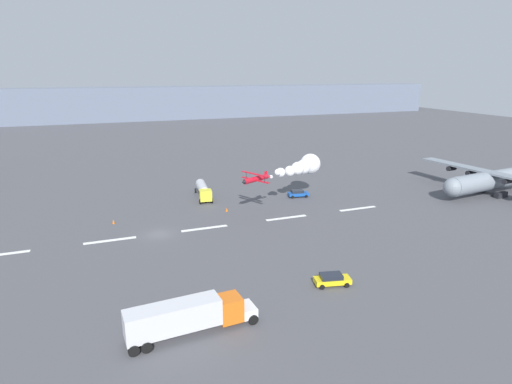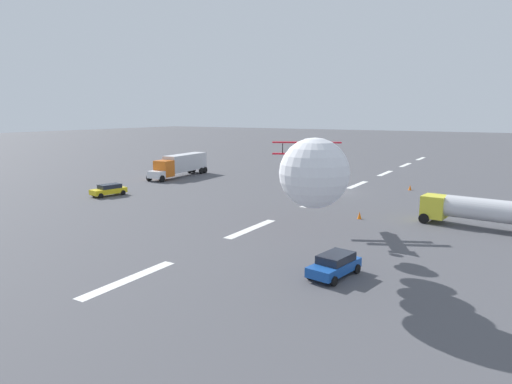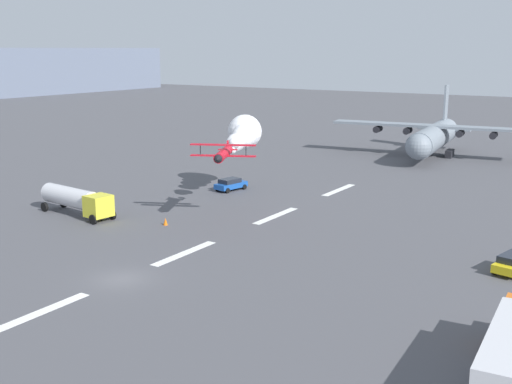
{
  "view_description": "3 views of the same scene",
  "coord_description": "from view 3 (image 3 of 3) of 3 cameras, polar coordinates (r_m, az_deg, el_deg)",
  "views": [
    {
      "loc": [
        -7.69,
        -66.35,
        25.88
      ],
      "look_at": [
        18.38,
        3.4,
        4.5
      ],
      "focal_mm": 29.54,
      "sensor_mm": 36.0,
      "label": 1
    },
    {
      "loc": [
        58.57,
        21.76,
        10.79
      ],
      "look_at": [
        22.19,
        0.0,
        3.38
      ],
      "focal_mm": 32.02,
      "sensor_mm": 36.0,
      "label": 2
    },
    {
      "loc": [
        -34.25,
        -34.27,
        17.29
      ],
      "look_at": [
        17.56,
        -1.02,
        3.73
      ],
      "focal_mm": 45.62,
      "sensor_mm": 36.0,
      "label": 3
    }
  ],
  "objects": [
    {
      "name": "runway_stripe_4",
      "position": [
        56.85,
        -6.28,
        -5.36
      ],
      "size": [
        8.0,
        0.9,
        0.01
      ],
      "primitive_type": "cube",
      "color": "white",
      "rests_on": "ground"
    },
    {
      "name": "airport_staff_sedan",
      "position": [
        81.25,
        -2.24,
        0.71
      ],
      "size": [
        4.54,
        2.6,
        1.52
      ],
      "color": "#194CA5",
      "rests_on": "ground"
    },
    {
      "name": "stunt_biplane_red",
      "position": [
        78.94,
        -1.21,
        4.98
      ],
      "size": [
        20.53,
        12.7,
        4.28
      ],
      "color": "red"
    },
    {
      "name": "traffic_cone_far",
      "position": [
        65.89,
        -7.94,
        -2.58
      ],
      "size": [
        0.44,
        0.44,
        0.75
      ],
      "primitive_type": "cone",
      "color": "orange",
      "rests_on": "ground"
    },
    {
      "name": "runway_stripe_5",
      "position": [
        68.97,
        1.75,
        -2.1
      ],
      "size": [
        8.0,
        0.9,
        0.01
      ],
      "primitive_type": "cube",
      "color": "white",
      "rests_on": "ground"
    },
    {
      "name": "runway_stripe_3",
      "position": [
        46.68,
        -18.38,
        -9.98
      ],
      "size": [
        8.0,
        0.9,
        0.01
      ],
      "primitive_type": "cube",
      "color": "white",
      "rests_on": "ground"
    },
    {
      "name": "ground_plane",
      "position": [
        51.44,
        -11.7,
        -7.49
      ],
      "size": [
        440.0,
        440.0,
        0.0
      ],
      "primitive_type": "plane",
      "color": "#4C4C51",
      "rests_on": "ground"
    },
    {
      "name": "fuel_tanker_truck",
      "position": [
        71.28,
        -15.43,
        -0.63
      ],
      "size": [
        3.73,
        9.98,
        2.9
      ],
      "color": "yellow",
      "rests_on": "ground"
    },
    {
      "name": "cargo_transport_plane",
      "position": [
        108.95,
        15.21,
        4.67
      ],
      "size": [
        24.65,
        33.68,
        11.26
      ],
      "color": "gray",
      "rests_on": "ground"
    },
    {
      "name": "runway_stripe_6",
      "position": [
        82.19,
        7.28,
        0.18
      ],
      "size": [
        8.0,
        0.9,
        0.01
      ],
      "primitive_type": "cube",
      "color": "white",
      "rests_on": "ground"
    }
  ]
}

